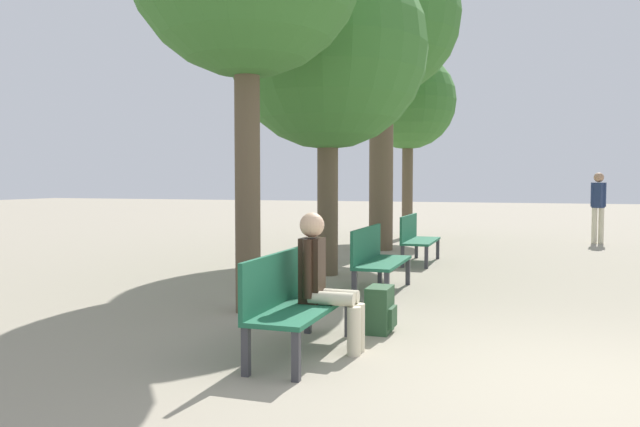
{
  "coord_description": "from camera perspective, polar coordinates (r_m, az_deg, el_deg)",
  "views": [
    {
      "loc": [
        -0.32,
        -4.86,
        1.52
      ],
      "look_at": [
        -3.18,
        3.72,
        1.04
      ],
      "focal_mm": 35.0,
      "sensor_mm": 36.0,
      "label": 1
    }
  ],
  "objects": [
    {
      "name": "person_seated",
      "position": [
        5.57,
        0.35,
        -5.9
      ],
      "size": [
        0.58,
        0.33,
        1.24
      ],
      "color": "beige",
      "rests_on": "ground_plane"
    },
    {
      "name": "pedestrian_mid",
      "position": [
        16.49,
        24.09,
        0.89
      ],
      "size": [
        0.35,
        0.3,
        1.72
      ],
      "color": "beige",
      "rests_on": "ground_plane"
    },
    {
      "name": "bench_row_0",
      "position": [
        5.52,
        -2.58,
        -7.65
      ],
      "size": [
        0.51,
        1.53,
        0.89
      ],
      "color": "#1E6042",
      "rests_on": "ground_plane"
    },
    {
      "name": "bench_row_1",
      "position": [
        8.54,
        5.13,
        -3.87
      ],
      "size": [
        0.51,
        1.53,
        0.89
      ],
      "color": "#1E6042",
      "rests_on": "ground_plane"
    },
    {
      "name": "ground_plane",
      "position": [
        5.1,
        21.89,
        -14.51
      ],
      "size": [
        80.0,
        80.0,
        0.0
      ],
      "primitive_type": "plane",
      "color": "gray"
    },
    {
      "name": "backpack",
      "position": [
        6.34,
        5.53,
        -8.76
      ],
      "size": [
        0.27,
        0.37,
        0.46
      ],
      "color": "#284C2D",
      "rests_on": "ground_plane"
    },
    {
      "name": "tree_row_1",
      "position": [
        10.21,
        0.71,
        14.69
      ],
      "size": [
        3.17,
        3.17,
        5.19
      ],
      "color": "brown",
      "rests_on": "ground_plane"
    },
    {
      "name": "tree_row_2",
      "position": [
        14.13,
        5.68,
        17.16
      ],
      "size": [
        3.39,
        3.39,
        6.76
      ],
      "color": "brown",
      "rests_on": "ground_plane"
    },
    {
      "name": "bench_row_2",
      "position": [
        11.65,
        8.75,
        -2.06
      ],
      "size": [
        0.51,
        1.53,
        0.89
      ],
      "color": "#1E6042",
      "rests_on": "ground_plane"
    },
    {
      "name": "tree_row_3",
      "position": [
        16.91,
        8.05,
        10.02
      ],
      "size": [
        2.53,
        2.53,
        4.89
      ],
      "color": "brown",
      "rests_on": "ground_plane"
    }
  ]
}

